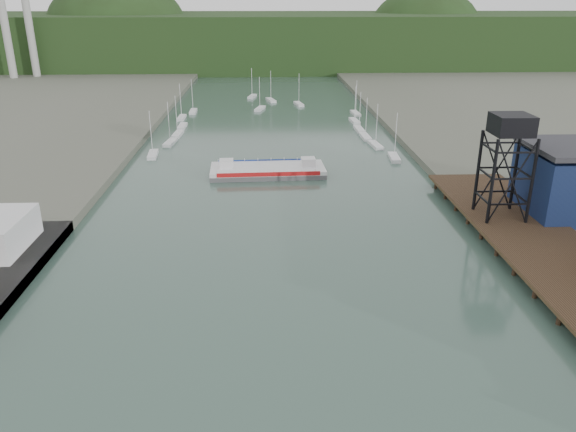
{
  "coord_description": "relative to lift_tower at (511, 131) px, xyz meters",
  "views": [
    {
      "loc": [
        -1.61,
        -22.88,
        34.27
      ],
      "look_at": [
        1.62,
        54.45,
        4.0
      ],
      "focal_mm": 35.0,
      "sensor_mm": 36.0,
      "label": 1
    }
  ],
  "objects": [
    {
      "name": "marina_sailboats",
      "position": [
        -34.92,
        80.46,
        -15.3
      ],
      "size": [
        57.71,
        92.65,
        0.9
      ],
      "color": "silver",
      "rests_on": "ground"
    },
    {
      "name": "chain_ferry",
      "position": [
        -36.17,
        30.4,
        -14.68
      ],
      "size": [
        23.72,
        10.38,
        3.37
      ],
      "rotation": [
        0.0,
        0.0,
        0.04
      ],
      "color": "#505053",
      "rests_on": "ground"
    },
    {
      "name": "smokestacks",
      "position": [
        -141.0,
        174.5,
        14.35
      ],
      "size": [
        11.2,
        8.2,
        60.0
      ],
      "color": "#A5A5A0",
      "rests_on": "ground"
    },
    {
      "name": "lift_tower",
      "position": [
        0.0,
        0.0,
        0.0
      ],
      "size": [
        6.5,
        6.5,
        16.0
      ],
      "color": "black",
      "rests_on": "east_pier"
    },
    {
      "name": "east_pier",
      "position": [
        2.0,
        -13.0,
        -13.75
      ],
      "size": [
        14.0,
        70.0,
        2.45
      ],
      "color": "black",
      "rests_on": "ground"
    },
    {
      "name": "distant_hills",
      "position": [
        -38.98,
        243.35,
        -5.27
      ],
      "size": [
        500.0,
        120.0,
        80.0
      ],
      "color": "#1F3015",
      "rests_on": "ground"
    }
  ]
}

